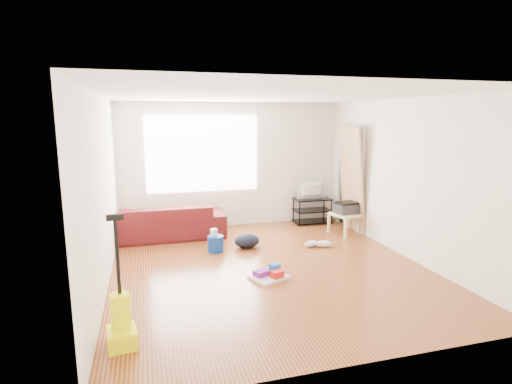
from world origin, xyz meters
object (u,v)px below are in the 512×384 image
object	(u,v)px
sofa	(166,238)
side_table	(346,216)
bucket	(216,251)
cleaning_tray	(270,275)
tv_stand	(312,210)
vacuum	(121,322)
backpack	(247,247)

from	to	relation	value
sofa	side_table	size ratio (longest dim) A/B	3.49
bucket	cleaning_tray	distance (m)	1.43
tv_stand	vacuum	xyz separation A→B (m)	(-3.65, -3.80, -0.03)
bucket	backpack	world-z (taller)	bucket
tv_stand	sofa	bearing A→B (deg)	-173.87
tv_stand	bucket	world-z (taller)	tv_stand
cleaning_tray	side_table	bearing A→B (deg)	39.32
side_table	vacuum	distance (m)	4.89
bucket	vacuum	world-z (taller)	vacuum
bucket	side_table	bearing A→B (deg)	8.01
side_table	cleaning_tray	world-z (taller)	side_table
tv_stand	backpack	size ratio (longest dim) A/B	1.79
sofa	side_table	bearing A→B (deg)	168.91
tv_stand	bucket	bearing A→B (deg)	-149.56
sofa	cleaning_tray	bearing A→B (deg)	118.59
sofa	vacuum	bearing A→B (deg)	80.22
sofa	bucket	world-z (taller)	sofa
backpack	vacuum	world-z (taller)	vacuum
side_table	bucket	distance (m)	2.64
sofa	backpack	bearing A→B (deg)	143.60
tv_stand	backpack	world-z (taller)	tv_stand
sofa	vacuum	size ratio (longest dim) A/B	1.65
tv_stand	bucket	distance (m)	2.64
backpack	sofa	bearing A→B (deg)	140.53
sofa	side_table	world-z (taller)	side_table
side_table	cleaning_tray	distance (m)	2.68
sofa	backpack	world-z (taller)	sofa
tv_stand	vacuum	bearing A→B (deg)	-132.76
sofa	cleaning_tray	distance (m)	2.67
vacuum	sofa	bearing A→B (deg)	73.25
side_table	cleaning_tray	xyz separation A→B (m)	(-2.06, -1.69, -0.29)
sofa	tv_stand	xyz separation A→B (m)	(3.04, 0.27, 0.27)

